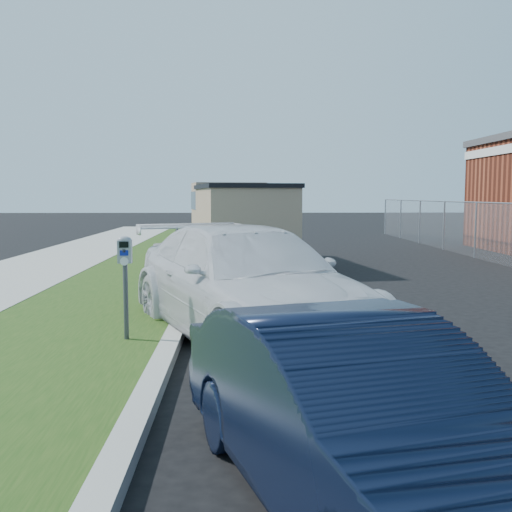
{
  "coord_description": "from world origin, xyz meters",
  "views": [
    {
      "loc": [
        -1.7,
        -9.15,
        2.04
      ],
      "look_at": [
        -1.4,
        1.0,
        1.0
      ],
      "focal_mm": 42.0,
      "sensor_mm": 36.0,
      "label": 1
    }
  ],
  "objects_px": {
    "parking_meter": "(125,265)",
    "white_wagon": "(245,281)",
    "navy_sedan": "(355,416)",
    "dump_truck": "(237,218)"
  },
  "relations": [
    {
      "from": "navy_sedan",
      "to": "dump_truck",
      "type": "relative_size",
      "value": 0.58
    },
    {
      "from": "parking_meter",
      "to": "white_wagon",
      "type": "distance_m",
      "value": 1.77
    },
    {
      "from": "parking_meter",
      "to": "dump_truck",
      "type": "xyz_separation_m",
      "value": [
        1.46,
        9.88,
        0.24
      ]
    },
    {
      "from": "parking_meter",
      "to": "navy_sedan",
      "type": "bearing_deg",
      "value": -63.26
    },
    {
      "from": "parking_meter",
      "to": "dump_truck",
      "type": "height_order",
      "value": "dump_truck"
    },
    {
      "from": "white_wagon",
      "to": "dump_truck",
      "type": "xyz_separation_m",
      "value": [
        -0.12,
        9.17,
        0.57
      ]
    },
    {
      "from": "parking_meter",
      "to": "white_wagon",
      "type": "height_order",
      "value": "white_wagon"
    },
    {
      "from": "white_wagon",
      "to": "navy_sedan",
      "type": "distance_m",
      "value": 4.91
    },
    {
      "from": "white_wagon",
      "to": "parking_meter",
      "type": "bearing_deg",
      "value": -179.01
    },
    {
      "from": "parking_meter",
      "to": "white_wagon",
      "type": "bearing_deg",
      "value": 22.61
    }
  ]
}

